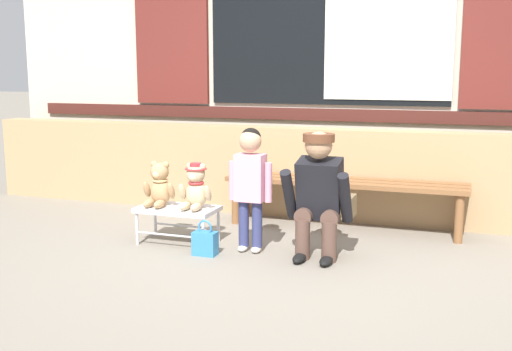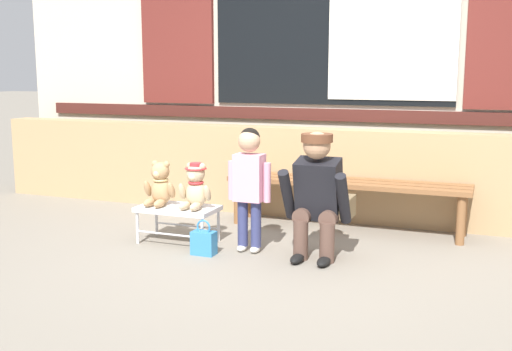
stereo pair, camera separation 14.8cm
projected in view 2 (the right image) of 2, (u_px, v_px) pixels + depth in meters
name	position (u px, v px, depth m)	size (l,w,h in m)	color
ground_plane	(264.00, 259.00, 4.57)	(60.00, 60.00, 0.00)	gray
brick_low_wall	(317.00, 173.00, 5.81)	(7.06, 0.25, 0.85)	tan
shop_facade	(334.00, 37.00, 6.07)	(7.20, 0.26, 3.39)	beige
wooden_bench_long	(346.00, 188.00, 5.35)	(2.10, 0.40, 0.44)	brown
small_display_bench	(178.00, 211.00, 4.96)	(0.64, 0.36, 0.30)	silver
teddy_bear_plain	(160.00, 185.00, 4.98)	(0.28, 0.26, 0.36)	tan
teddy_bear_with_hat	(195.00, 187.00, 4.87)	(0.28, 0.27, 0.36)	#CCB289
child_standing	(249.00, 176.00, 4.66)	(0.35, 0.18, 0.96)	navy
adult_crouching	(319.00, 195.00, 4.51)	(0.50, 0.49, 0.95)	brown
handbag_on_ground	(204.00, 242.00, 4.66)	(0.18, 0.11, 0.27)	teal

